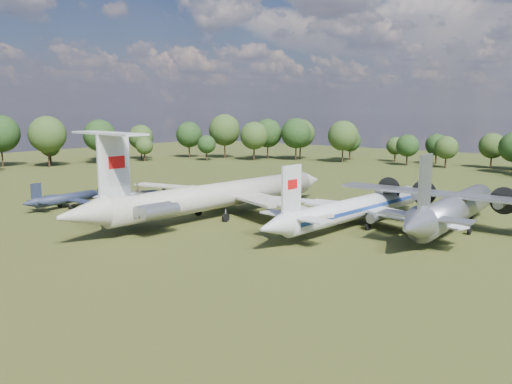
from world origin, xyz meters
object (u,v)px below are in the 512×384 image
Objects in this scene: an12_transport at (454,213)px; small_prop_west at (66,201)px; il62_airliner at (222,200)px; tu104_jet at (357,212)px; small_prop_northwest at (130,197)px; person_on_il62 at (138,188)px.

an12_transport reaches higher than small_prop_west.
il62_airliner reaches higher than tu104_jet.
tu104_jet is at bearing -153.65° from an12_transport.
small_prop_west is 11.03m from small_prop_northwest.
person_on_il62 reaches higher than tu104_jet.
small_prop_west is 1.17× the size of small_prop_northwest.
person_on_il62 is (-1.39, -15.32, 3.59)m from il62_airliner.
person_on_il62 is at bearing -11.51° from small_prop_west.
an12_transport reaches higher than tu104_jet.
il62_airliner is at bearing -95.95° from person_on_il62.
small_prop_west is 10.05× the size of person_on_il62.
tu104_jet is 13.41m from an12_transport.
il62_airliner is 15.79m from person_on_il62.
an12_transport is 2.28× the size of small_prop_west.
il62_airliner is at bearing 27.91° from small_prop_northwest.
small_prop_northwest is at bearing -162.51° from tu104_jet.
il62_airliner is 1.30× the size of tu104_jet.
small_prop_northwest is at bearing -35.45° from person_on_il62.
an12_transport is 63.16m from small_prop_west.
il62_airliner is 3.30× the size of small_prop_west.
tu104_jet is 1.12× the size of an12_transport.
tu104_jet reaches higher than small_prop_northwest.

